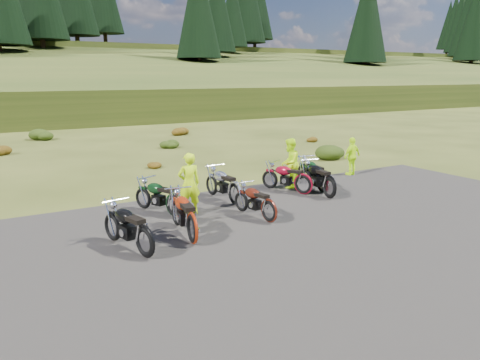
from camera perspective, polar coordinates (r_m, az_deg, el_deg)
ground at (r=13.83m, az=4.32°, el=-4.85°), size 300.00×300.00×0.00m
gravel_pad at (r=12.32m, az=9.65°, el=-7.21°), size 20.00×12.00×0.04m
hill_slope at (r=61.43m, az=-23.45°, el=7.78°), size 300.00×45.97×9.37m
hill_plateau at (r=121.13m, az=-27.15°, el=9.36°), size 300.00×90.00×9.17m
conifer_26 at (r=66.91m, az=-5.12°, el=20.56°), size 6.16×6.16×16.00m
conifer_27 at (r=74.99m, az=-2.81°, el=20.27°), size 5.72×5.72×15.00m
conifer_28 at (r=83.15m, az=-0.95°, el=20.02°), size 5.28×5.28×14.00m
conifer_31 at (r=83.59m, az=15.28°, el=19.15°), size 7.04×7.04×18.00m
conifer_32 at (r=92.09m, az=15.28°, el=18.95°), size 6.60×6.60×17.00m
conifer_33 at (r=100.60m, az=15.28°, el=18.78°), size 6.16×6.16×16.00m
conifer_34 at (r=109.11m, az=15.28°, el=18.64°), size 5.72×5.72×15.00m
conifer_35 at (r=117.62m, az=15.28°, el=18.51°), size 5.28×5.28×14.00m
conifer_36 at (r=126.43m, az=15.35°, el=19.54°), size 7.92×7.92×20.00m
conifer_37 at (r=114.64m, az=26.78°, el=17.16°), size 7.48×7.48×19.00m
conifer_38 at (r=123.01m, az=25.99°, el=17.17°), size 7.04×7.04×18.00m
conifer_39 at (r=131.40m, az=25.30°, el=17.17°), size 6.60×6.60×17.00m
conifer_40 at (r=139.80m, az=24.69°, el=17.17°), size 6.16×6.16×16.00m
conifer_41 at (r=148.14m, az=24.12°, el=16.86°), size 5.72×5.72×15.00m
shrub_3 at (r=33.20m, az=-22.92°, el=5.30°), size 1.56×1.56×0.92m
shrub_4 at (r=21.61m, az=-10.55°, el=2.00°), size 0.77×0.77×0.45m
shrub_5 at (r=27.51m, az=-8.66°, el=4.50°), size 1.03×1.03×0.61m
shrub_6 at (r=33.45m, az=-7.43°, el=6.11°), size 1.30×1.30×0.77m
shrub_7 at (r=24.20m, az=11.02°, el=3.67°), size 1.56×1.56×0.92m
shrub_8 at (r=30.09m, az=8.52°, el=5.05°), size 0.77×0.77×0.45m
motorcycle_0 at (r=11.20m, az=-11.42°, el=-9.37°), size 1.24×2.35×1.17m
motorcycle_1 at (r=11.88m, az=-5.77°, el=-7.86°), size 1.07×2.37×1.20m
motorcycle_2 at (r=14.06m, az=-7.90°, el=-4.63°), size 1.43×2.21×1.10m
motorcycle_3 at (r=15.21m, az=-0.65°, el=-3.17°), size 0.85×2.25×1.16m
motorcycle_4 at (r=13.50m, az=3.55°, el=-5.28°), size 0.87×2.02×1.02m
motorcycle_5 at (r=16.33m, az=10.77°, el=-2.29°), size 0.97×2.32×1.18m
motorcycle_6 at (r=16.72m, az=7.69°, el=-1.83°), size 1.48×2.21×1.10m
motorcycle_7 at (r=17.07m, az=9.95°, el=-1.60°), size 1.10×2.33×1.17m
person_middle at (r=14.12m, az=-6.23°, el=-0.57°), size 0.73×0.52×1.88m
person_right_a at (r=17.49m, az=6.06°, el=1.96°), size 1.14×1.10×1.85m
person_right_b at (r=20.21m, az=13.49°, el=2.76°), size 0.98×0.52×1.59m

